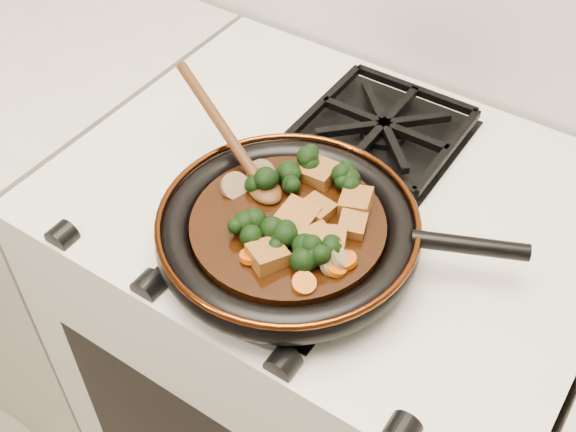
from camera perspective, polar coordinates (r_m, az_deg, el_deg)
The scene contains 31 objects.
stove at distance 1.37m, azimuth 2.83°, elevation -11.53°, with size 0.76×0.60×0.90m, color silver.
burner_grate_front at distance 0.93m, azimuth -0.70°, elevation -2.27°, with size 0.23×0.23×0.03m, color black, non-canonical shape.
burner_grate_back at distance 1.10m, azimuth 7.54°, elevation 6.83°, with size 0.23×0.23×0.03m, color black, non-canonical shape.
skillet at distance 0.90m, azimuth 0.14°, elevation -1.16°, with size 0.44×0.33×0.05m.
braising_sauce at distance 0.90m, azimuth 0.00°, elevation -0.93°, with size 0.24×0.24×0.02m, color black.
tofu_cube_0 at distance 0.84m, azimuth -1.63°, elevation -3.16°, with size 0.04×0.04×0.02m, color brown.
tofu_cube_1 at distance 0.90m, azimuth 2.26°, elevation 0.45°, with size 0.04×0.04×0.02m, color brown.
tofu_cube_2 at distance 0.91m, azimuth 5.40°, elevation 1.07°, with size 0.04×0.04×0.02m, color brown.
tofu_cube_3 at distance 0.86m, azimuth 2.39°, elevation -2.21°, with size 0.04×0.04×0.02m, color brown.
tofu_cube_4 at distance 0.88m, azimuth 5.08°, elevation -0.76°, with size 0.03×0.03×0.02m, color brown.
tofu_cube_5 at distance 0.94m, azimuth 2.41°, elevation 3.43°, with size 0.04×0.04×0.02m, color brown.
tofu_cube_6 at distance 0.88m, azimuth 0.70°, elevation -0.24°, with size 0.04×0.05×0.02m, color brown.
tofu_cube_7 at distance 0.86m, azimuth 3.41°, elevation -2.02°, with size 0.04×0.04×0.02m, color brown.
broccoli_floret_0 at distance 0.85m, azimuth 2.63°, elevation -2.64°, with size 0.06×0.06×0.05m, color black, non-canonical shape.
broccoli_floret_1 at distance 0.87m, azimuth -3.15°, elevation -1.11°, with size 0.06×0.06×0.05m, color black, non-canonical shape.
broccoli_floret_2 at distance 0.93m, azimuth 4.92°, elevation 2.88°, with size 0.06×0.06×0.05m, color black, non-canonical shape.
broccoli_floret_3 at distance 0.86m, azimuth -0.84°, elevation -1.90°, with size 0.06×0.06×0.05m, color black, non-canonical shape.
broccoli_floret_4 at distance 0.93m, azimuth 0.28°, elevation 2.92°, with size 0.06×0.06×0.05m, color black, non-canonical shape.
broccoli_floret_5 at distance 0.95m, azimuth 1.75°, elevation 4.31°, with size 0.06×0.06×0.06m, color black, non-canonical shape.
broccoli_floret_6 at distance 0.93m, azimuth -2.37°, elevation 2.56°, with size 0.06×0.06×0.05m, color black, non-canonical shape.
broccoli_floret_7 at distance 0.84m, azimuth 1.88°, elevation -3.23°, with size 0.06×0.06×0.05m, color black, non-canonical shape.
carrot_coin_0 at distance 0.85m, azimuth 4.60°, elevation -3.51°, with size 0.03×0.03×0.01m, color #C14905.
carrot_coin_1 at distance 0.84m, azimuth 3.71°, elevation -4.06°, with size 0.03×0.03×0.01m, color #C14905.
carrot_coin_2 at distance 0.82m, azimuth 1.26°, elevation -5.32°, with size 0.03×0.03×0.01m, color #C14905.
carrot_coin_3 at distance 0.85m, azimuth -2.96°, elevation -3.19°, with size 0.03×0.03×0.01m, color #C14905.
mushroom_slice_0 at distance 0.94m, azimuth -2.15°, elevation 3.38°, with size 0.04×0.04×0.01m, color olive.
mushroom_slice_1 at distance 0.84m, azimuth 3.60°, elevation -3.69°, with size 0.04×0.04×0.01m, color olive.
mushroom_slice_2 at distance 0.93m, azimuth -4.20°, elevation 2.36°, with size 0.04×0.04×0.01m, color olive.
mushroom_slice_3 at distance 0.84m, azimuth 3.82°, elevation -3.55°, with size 0.03×0.03×0.01m, color olive.
mushroom_slice_4 at distance 0.85m, azimuth 4.18°, elevation -3.29°, with size 0.03×0.03×0.01m, color olive.
wooden_spoon at distance 0.95m, azimuth -3.84°, elevation 5.02°, with size 0.15×0.09×0.23m.
Camera 1 is at (0.35, 1.04, 1.61)m, focal length 45.00 mm.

